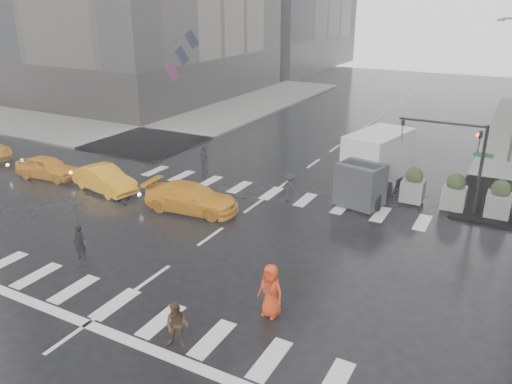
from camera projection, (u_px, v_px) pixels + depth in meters
The scene contains 17 objects.
ground at pixel (211, 236), 22.18m from camera, with size 120.00×120.00×0.00m, color black.
sidewalk_nw at pixel (136, 115), 45.16m from camera, with size 35.00×35.00×0.15m, color slate.
road_markings at pixel (211, 236), 22.17m from camera, with size 18.00×48.00×0.01m, color silver, non-canonical shape.
traffic_signal_pole at pixel (461, 149), 23.59m from camera, with size 4.45×0.42×4.50m.
planter_west at pixel (413, 185), 25.45m from camera, with size 1.10×1.10×1.80m.
planter_mid at pixel (455, 192), 24.56m from camera, with size 1.10×1.10×1.80m.
planter_east at pixel (499, 199), 23.67m from camera, with size 1.10×1.10×1.80m.
flag_cluster at pixel (179, 53), 42.01m from camera, with size 2.87×3.06×4.69m.
pedestrian_black at pixel (77, 222), 19.63m from camera, with size 1.16×1.18×2.43m.
pedestrian_brown at pixel (177, 326), 14.86m from camera, with size 0.75×0.58×1.53m, color #462E19.
pedestrian_orange at pixel (271, 291), 16.33m from camera, with size 0.98×0.70×1.87m.
pedestrian_far_a at pixel (204, 160), 30.03m from camera, with size 0.97×0.59×1.66m, color black.
pedestrian_far_b at pixel (290, 187), 25.82m from camera, with size 0.98×0.54×1.52m, color black.
taxi_front at pixel (47, 167), 29.21m from camera, with size 1.55×3.86×1.31m, color #FA9F0D.
taxi_mid at pixel (105, 179), 27.20m from camera, with size 1.46×4.19×1.38m, color #FA9F0D.
taxi_rear at pixel (192, 198), 24.64m from camera, with size 1.95×4.23×1.39m, color #FA9F0D.
box_truck at pixel (373, 163), 26.64m from camera, with size 2.24×5.98×3.18m.
Camera 1 is at (11.27, -16.61, 9.85)m, focal length 35.00 mm.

